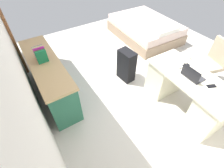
# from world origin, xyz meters

# --- Properties ---
(ground_plane) EXTENTS (5.55, 5.55, 0.00)m
(ground_plane) POSITION_xyz_m (0.00, 0.00, 0.00)
(ground_plane) COLOR beige
(wall_back) EXTENTS (4.55, 0.10, 2.56)m
(wall_back) POSITION_xyz_m (0.00, 2.11, 1.28)
(wall_back) COLOR silver
(wall_back) RESTS_ON ground_plane
(door_wooden) EXTENTS (0.88, 0.05, 2.04)m
(door_wooden) POSITION_xyz_m (1.73, 2.03, 1.02)
(door_wooden) COLOR brown
(door_wooden) RESTS_ON ground_plane
(desk) EXTENTS (1.46, 0.71, 0.73)m
(desk) POSITION_xyz_m (-1.21, -0.12, 0.38)
(desk) COLOR beige
(desk) RESTS_ON ground_plane
(office_chair) EXTENTS (0.57, 0.57, 0.94)m
(office_chair) POSITION_xyz_m (-0.99, -1.02, 0.42)
(office_chair) COLOR black
(office_chair) RESTS_ON ground_plane
(credenza) EXTENTS (1.80, 0.48, 0.78)m
(credenza) POSITION_xyz_m (0.36, 1.73, 0.39)
(credenza) COLOR #28664C
(credenza) RESTS_ON ground_plane
(bed) EXTENTS (1.96, 1.48, 0.58)m
(bed) POSITION_xyz_m (1.12, -1.23, 0.24)
(bed) COLOR gray
(bed) RESTS_ON ground_plane
(suitcase_black) EXTENTS (0.38, 0.25, 0.67)m
(suitcase_black) POSITION_xyz_m (-0.04, 0.28, 0.34)
(suitcase_black) COLOR black
(suitcase_black) RESTS_ON ground_plane
(laptop) EXTENTS (0.32, 0.23, 0.21)m
(laptop) POSITION_xyz_m (-1.20, -0.08, 0.78)
(laptop) COLOR #333338
(laptop) RESTS_ON desk
(computer_mouse) EXTENTS (0.06, 0.10, 0.03)m
(computer_mouse) POSITION_xyz_m (-0.95, -0.13, 0.74)
(computer_mouse) COLOR white
(computer_mouse) RESTS_ON desk
(cell_phone_near_laptop) EXTENTS (0.12, 0.15, 0.01)m
(cell_phone_near_laptop) POSITION_xyz_m (-1.49, -0.17, 0.73)
(cell_phone_near_laptop) COLOR black
(cell_phone_near_laptop) RESTS_ON desk
(cell_phone_by_mouse) EXTENTS (0.08, 0.14, 0.01)m
(cell_phone_by_mouse) POSITION_xyz_m (-0.96, -0.25, 0.73)
(cell_phone_by_mouse) COLOR black
(cell_phone_by_mouse) RESTS_ON desk
(book_row) EXTENTS (0.23, 0.17, 0.24)m
(book_row) POSITION_xyz_m (0.42, 1.73, 0.89)
(book_row) COLOR #15653D
(book_row) RESTS_ON credenza
(figurine_small) EXTENTS (0.08, 0.08, 0.11)m
(figurine_small) POSITION_xyz_m (0.69, 1.73, 0.84)
(figurine_small) COLOR gold
(figurine_small) RESTS_ON credenza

